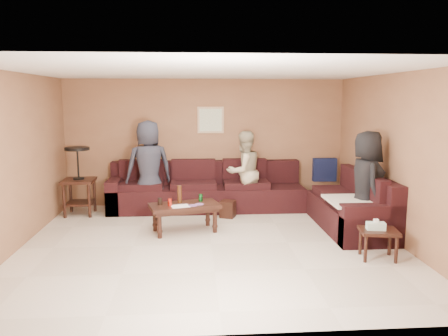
{
  "coord_description": "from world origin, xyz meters",
  "views": [
    {
      "loc": [
        -0.25,
        -6.17,
        2.14
      ],
      "look_at": [
        0.25,
        0.85,
        1.0
      ],
      "focal_mm": 35.0,
      "sensor_mm": 36.0,
      "label": 1
    }
  ],
  "objects_px": {
    "waste_bin": "(228,209)",
    "person_middle": "(244,172)",
    "coffee_table": "(184,208)",
    "person_right": "(366,184)",
    "end_table_left": "(79,180)",
    "sectional_sofa": "(252,198)",
    "side_table_right": "(378,233)",
    "person_left": "(149,167)"
  },
  "relations": [
    {
      "from": "side_table_right",
      "to": "waste_bin",
      "type": "xyz_separation_m",
      "value": [
        -1.83,
        2.2,
        -0.21
      ]
    },
    {
      "from": "person_right",
      "to": "person_left",
      "type": "bearing_deg",
      "value": 69.06
    },
    {
      "from": "sectional_sofa",
      "to": "side_table_right",
      "type": "height_order",
      "value": "sectional_sofa"
    },
    {
      "from": "person_left",
      "to": "person_right",
      "type": "bearing_deg",
      "value": 137.56
    },
    {
      "from": "side_table_right",
      "to": "person_right",
      "type": "bearing_deg",
      "value": 77.74
    },
    {
      "from": "end_table_left",
      "to": "person_left",
      "type": "relative_size",
      "value": 0.72
    },
    {
      "from": "end_table_left",
      "to": "waste_bin",
      "type": "distance_m",
      "value": 2.78
    },
    {
      "from": "person_middle",
      "to": "end_table_left",
      "type": "bearing_deg",
      "value": -29.09
    },
    {
      "from": "person_right",
      "to": "side_table_right",
      "type": "bearing_deg",
      "value": 171.63
    },
    {
      "from": "person_middle",
      "to": "person_right",
      "type": "distance_m",
      "value": 2.35
    },
    {
      "from": "end_table_left",
      "to": "side_table_right",
      "type": "relative_size",
      "value": 2.28
    },
    {
      "from": "waste_bin",
      "to": "person_left",
      "type": "xyz_separation_m",
      "value": [
        -1.43,
        0.41,
        0.72
      ]
    },
    {
      "from": "end_table_left",
      "to": "person_middle",
      "type": "height_order",
      "value": "person_middle"
    },
    {
      "from": "sectional_sofa",
      "to": "person_middle",
      "type": "height_order",
      "value": "person_middle"
    },
    {
      "from": "sectional_sofa",
      "to": "side_table_right",
      "type": "xyz_separation_m",
      "value": [
        1.38,
        -2.26,
        0.03
      ]
    },
    {
      "from": "sectional_sofa",
      "to": "person_left",
      "type": "bearing_deg",
      "value": 169.43
    },
    {
      "from": "person_left",
      "to": "end_table_left",
      "type": "bearing_deg",
      "value": -15.79
    },
    {
      "from": "waste_bin",
      "to": "person_middle",
      "type": "bearing_deg",
      "value": 50.24
    },
    {
      "from": "person_right",
      "to": "person_middle",
      "type": "bearing_deg",
      "value": 50.73
    },
    {
      "from": "coffee_table",
      "to": "person_middle",
      "type": "height_order",
      "value": "person_middle"
    },
    {
      "from": "waste_bin",
      "to": "person_middle",
      "type": "xyz_separation_m",
      "value": [
        0.34,
        0.41,
        0.61
      ]
    },
    {
      "from": "end_table_left",
      "to": "waste_bin",
      "type": "bearing_deg",
      "value": -7.81
    },
    {
      "from": "waste_bin",
      "to": "person_right",
      "type": "bearing_deg",
      "value": -30.35
    },
    {
      "from": "waste_bin",
      "to": "person_right",
      "type": "relative_size",
      "value": 0.18
    },
    {
      "from": "sectional_sofa",
      "to": "side_table_right",
      "type": "bearing_deg",
      "value": -58.55
    },
    {
      "from": "waste_bin",
      "to": "person_right",
      "type": "height_order",
      "value": "person_right"
    },
    {
      "from": "coffee_table",
      "to": "person_left",
      "type": "height_order",
      "value": "person_left"
    },
    {
      "from": "coffee_table",
      "to": "person_middle",
      "type": "distance_m",
      "value": 1.68
    },
    {
      "from": "coffee_table",
      "to": "side_table_right",
      "type": "xyz_separation_m",
      "value": [
        2.6,
        -1.39,
        -0.03
      ]
    },
    {
      "from": "coffee_table",
      "to": "side_table_right",
      "type": "relative_size",
      "value": 2.18
    },
    {
      "from": "waste_bin",
      "to": "person_middle",
      "type": "relative_size",
      "value": 0.2
    },
    {
      "from": "end_table_left",
      "to": "person_middle",
      "type": "bearing_deg",
      "value": 0.65
    },
    {
      "from": "side_table_right",
      "to": "waste_bin",
      "type": "height_order",
      "value": "side_table_right"
    },
    {
      "from": "waste_bin",
      "to": "sectional_sofa",
      "type": "bearing_deg",
      "value": 7.44
    },
    {
      "from": "sectional_sofa",
      "to": "end_table_left",
      "type": "xyz_separation_m",
      "value": [
        -3.16,
        0.31,
        0.33
      ]
    },
    {
      "from": "sectional_sofa",
      "to": "end_table_left",
      "type": "height_order",
      "value": "end_table_left"
    },
    {
      "from": "side_table_right",
      "to": "person_left",
      "type": "xyz_separation_m",
      "value": [
        -3.27,
        2.61,
        0.51
      ]
    },
    {
      "from": "side_table_right",
      "to": "waste_bin",
      "type": "distance_m",
      "value": 2.87
    },
    {
      "from": "end_table_left",
      "to": "person_right",
      "type": "relative_size",
      "value": 0.76
    },
    {
      "from": "end_table_left",
      "to": "coffee_table",
      "type": "bearing_deg",
      "value": -31.34
    },
    {
      "from": "sectional_sofa",
      "to": "coffee_table",
      "type": "relative_size",
      "value": 3.89
    },
    {
      "from": "end_table_left",
      "to": "person_middle",
      "type": "distance_m",
      "value": 3.04
    }
  ]
}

